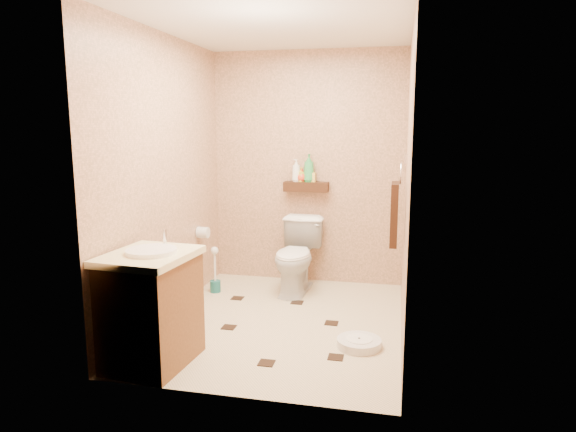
# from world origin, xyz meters

# --- Properties ---
(ground) EXTENTS (2.50, 2.50, 0.00)m
(ground) POSITION_xyz_m (0.00, 0.00, 0.00)
(ground) COLOR beige
(ground) RESTS_ON ground
(wall_back) EXTENTS (2.00, 0.04, 2.40)m
(wall_back) POSITION_xyz_m (0.00, 1.25, 1.20)
(wall_back) COLOR tan
(wall_back) RESTS_ON ground
(wall_front) EXTENTS (2.00, 0.04, 2.40)m
(wall_front) POSITION_xyz_m (0.00, -1.25, 1.20)
(wall_front) COLOR tan
(wall_front) RESTS_ON ground
(wall_left) EXTENTS (0.04, 2.50, 2.40)m
(wall_left) POSITION_xyz_m (-1.00, 0.00, 1.20)
(wall_left) COLOR tan
(wall_left) RESTS_ON ground
(wall_right) EXTENTS (0.04, 2.50, 2.40)m
(wall_right) POSITION_xyz_m (1.00, 0.00, 1.20)
(wall_right) COLOR tan
(wall_right) RESTS_ON ground
(ceiling) EXTENTS (2.00, 2.50, 0.02)m
(ceiling) POSITION_xyz_m (0.00, 0.00, 2.40)
(ceiling) COLOR silver
(ceiling) RESTS_ON wall_back
(wall_shelf) EXTENTS (0.46, 0.14, 0.10)m
(wall_shelf) POSITION_xyz_m (0.00, 1.17, 1.02)
(wall_shelf) COLOR #381A0F
(wall_shelf) RESTS_ON wall_back
(floor_accents) EXTENTS (1.20, 1.38, 0.01)m
(floor_accents) POSITION_xyz_m (0.03, -0.09, 0.00)
(floor_accents) COLOR black
(floor_accents) RESTS_ON ground
(toilet) EXTENTS (0.45, 0.74, 0.73)m
(toilet) POSITION_xyz_m (-0.03, 0.83, 0.36)
(toilet) COLOR white
(toilet) RESTS_ON ground
(vanity) EXTENTS (0.59, 0.69, 0.92)m
(vanity) POSITION_xyz_m (-0.70, -0.93, 0.41)
(vanity) COLOR brown
(vanity) RESTS_ON ground
(bathroom_scale) EXTENTS (0.40, 0.40, 0.07)m
(bathroom_scale) POSITION_xyz_m (0.69, -0.36, 0.03)
(bathroom_scale) COLOR silver
(bathroom_scale) RESTS_ON ground
(toilet_brush) EXTENTS (0.11, 0.11, 0.46)m
(toilet_brush) POSITION_xyz_m (-0.82, 0.64, 0.16)
(toilet_brush) COLOR #17595C
(toilet_brush) RESTS_ON ground
(towel_ring) EXTENTS (0.12, 0.30, 0.76)m
(towel_ring) POSITION_xyz_m (0.91, 0.25, 0.95)
(towel_ring) COLOR silver
(towel_ring) RESTS_ON wall_right
(toilet_paper) EXTENTS (0.12, 0.11, 0.12)m
(toilet_paper) POSITION_xyz_m (-0.94, 0.65, 0.60)
(toilet_paper) COLOR silver
(toilet_paper) RESTS_ON wall_left
(bottle_a) EXTENTS (0.12, 0.12, 0.23)m
(bottle_a) POSITION_xyz_m (-0.10, 1.17, 1.19)
(bottle_a) COLOR silver
(bottle_a) RESTS_ON wall_shelf
(bottle_b) EXTENTS (0.10, 0.10, 0.15)m
(bottle_b) POSITION_xyz_m (-0.05, 1.17, 1.15)
(bottle_b) COLOR gold
(bottle_b) RESTS_ON wall_shelf
(bottle_c) EXTENTS (0.14, 0.14, 0.13)m
(bottle_c) POSITION_xyz_m (-0.05, 1.17, 1.14)
(bottle_c) COLOR red
(bottle_c) RESTS_ON wall_shelf
(bottle_d) EXTENTS (0.11, 0.11, 0.29)m
(bottle_d) POSITION_xyz_m (0.03, 1.17, 1.21)
(bottle_d) COLOR green
(bottle_d) RESTS_ON wall_shelf
(bottle_e) EXTENTS (0.07, 0.07, 0.14)m
(bottle_e) POSITION_xyz_m (0.06, 1.17, 1.14)
(bottle_e) COLOR gold
(bottle_e) RESTS_ON wall_shelf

